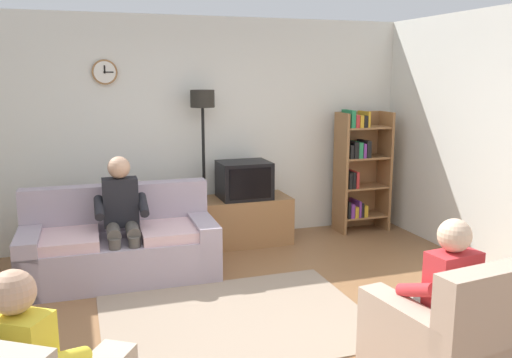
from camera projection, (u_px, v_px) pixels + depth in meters
name	position (u px, v px, depth m)	size (l,w,h in m)	color
ground_plane	(255.00, 332.00, 4.31)	(12.00, 12.00, 0.00)	#8C603D
back_wall_assembly	(185.00, 131.00, 6.52)	(6.20, 0.17, 2.70)	silver
couch	(120.00, 247.00, 5.44)	(1.92, 0.92, 0.90)	#A899A8
tv_stand	(244.00, 220.00, 6.54)	(1.10, 0.56, 0.57)	olive
tv	(244.00, 180.00, 6.42)	(0.60, 0.49, 0.44)	black
bookshelf	(358.00, 168.00, 7.00)	(0.68, 0.36, 1.59)	olive
floor_lamp	(203.00, 125.00, 6.26)	(0.28, 0.28, 1.85)	black
armchair_near_bookshelf	(447.00, 339.00, 3.61)	(0.90, 0.97, 0.90)	tan
area_rug	(236.00, 319.00, 4.53)	(2.20, 1.70, 0.01)	gray
person_on_couch	(122.00, 212.00, 5.27)	(0.52, 0.54, 1.24)	black
person_in_right_armchair	(441.00, 290.00, 3.62)	(0.55, 0.57, 1.12)	red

